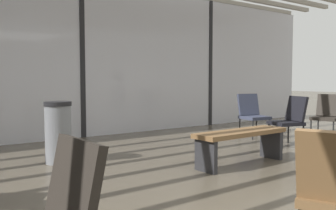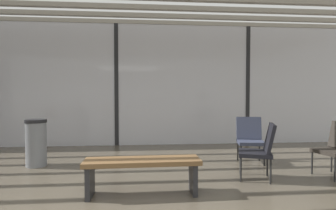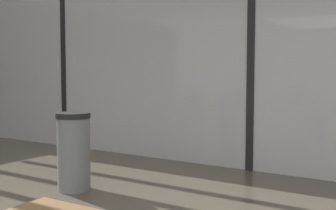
% 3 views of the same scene
% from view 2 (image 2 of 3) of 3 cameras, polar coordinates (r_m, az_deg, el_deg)
% --- Properties ---
extents(glass_curtain_wall, '(14.00, 0.08, 3.15)m').
position_cam_2_polar(glass_curtain_wall, '(7.14, -10.82, 4.22)').
color(glass_curtain_wall, silver).
rests_on(glass_curtain_wall, ground).
extents(window_mullion_1, '(0.10, 0.12, 3.15)m').
position_cam_2_polar(window_mullion_1, '(7.14, -10.82, 4.22)').
color(window_mullion_1, black).
rests_on(window_mullion_1, ground).
extents(window_mullion_2, '(0.10, 0.12, 3.15)m').
position_cam_2_polar(window_mullion_2, '(7.63, 16.40, 4.03)').
color(window_mullion_2, black).
rests_on(window_mullion_2, ground).
extents(parked_airplane, '(12.49, 4.41, 4.41)m').
position_cam_2_polar(parked_airplane, '(13.47, -13.74, 5.84)').
color(parked_airplane, silver).
rests_on(parked_airplane, ground).
extents(lounge_chair_0, '(0.58, 0.61, 0.87)m').
position_cam_2_polar(lounge_chair_0, '(5.52, 16.92, -6.43)').
color(lounge_chair_0, '#33384C').
rests_on(lounge_chair_0, ground).
extents(lounge_chair_5, '(0.65, 0.63, 0.87)m').
position_cam_2_polar(lounge_chair_5, '(4.44, 19.04, -8.51)').
color(lounge_chair_5, black).
rests_on(lounge_chair_5, ground).
extents(waiting_bench, '(1.51, 0.43, 0.47)m').
position_cam_2_polar(waiting_bench, '(3.61, -5.40, -12.97)').
color(waiting_bench, brown).
rests_on(waiting_bench, ground).
extents(trash_bin, '(0.38, 0.38, 0.86)m').
position_cam_2_polar(trash_bin, '(5.54, -26.12, -7.15)').
color(trash_bin, slate).
rests_on(trash_bin, ground).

